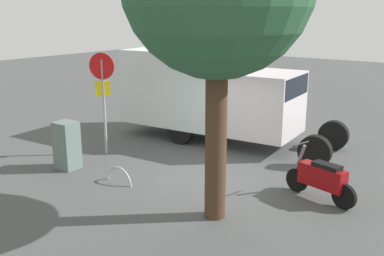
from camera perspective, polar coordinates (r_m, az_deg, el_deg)
name	(u,v)px	position (r m, az deg, el deg)	size (l,w,h in m)	color
ground_plane	(212,176)	(11.57, 2.52, -6.17)	(60.00, 60.00, 0.00)	#474A49
box_truck_near	(211,91)	(14.51, 2.38, 4.68)	(7.25, 2.73, 2.88)	black
motorcycle	(321,178)	(10.39, 16.20, -6.18)	(1.78, 0.72, 1.20)	black
stop_sign	(103,88)	(13.09, -11.29, 5.07)	(0.71, 0.33, 2.99)	#9E9EA3
utility_cabinet	(67,145)	(12.40, -15.68, -2.14)	(0.57, 0.51, 1.28)	slate
bike_rack_hoop	(119,183)	(11.28, -9.25, -6.92)	(0.85, 0.85, 0.05)	#B7B7BC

